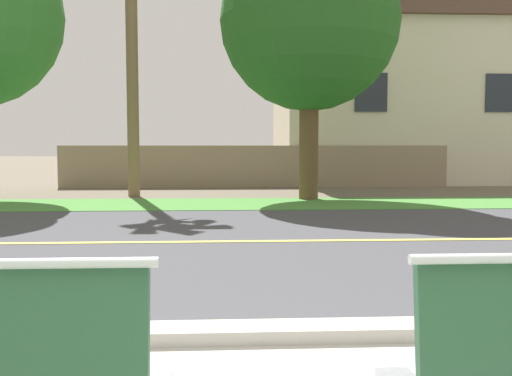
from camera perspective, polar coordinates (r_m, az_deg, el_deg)
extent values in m
plane|color=#665B4C|center=(9.67, -1.88, -3.96)|extent=(140.00, 140.00, 0.00)
cube|color=#ADA89E|center=(4.14, -0.16, -14.38)|extent=(44.00, 0.30, 0.11)
cube|color=#424247|center=(8.19, -1.65, -5.43)|extent=(52.00, 8.00, 0.01)
cube|color=#E0CC4C|center=(8.19, -1.65, -5.39)|extent=(48.00, 0.14, 0.01)
cube|color=#478438|center=(13.50, -2.23, -1.59)|extent=(48.00, 2.80, 0.02)
cylinder|color=brown|center=(14.69, 5.33, 4.39)|extent=(0.49, 0.49, 2.84)
sphere|color=#23561E|center=(15.03, 5.41, 16.40)|extent=(4.55, 4.55, 4.55)
cylinder|color=brown|center=(16.18, -12.40, 14.76)|extent=(0.32, 0.32, 8.72)
cube|color=gray|center=(19.05, -0.06, 2.19)|extent=(13.00, 0.36, 1.40)
cube|color=beige|center=(23.38, 14.88, 7.82)|extent=(10.00, 6.40, 5.80)
cube|color=brown|center=(23.81, 15.03, 15.52)|extent=(10.80, 6.91, 0.60)
cube|color=#232833|center=(19.69, 11.51, 9.42)|extent=(1.10, 0.06, 1.30)
cube|color=#232833|center=(21.26, 23.48, 8.77)|extent=(1.10, 0.06, 1.30)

